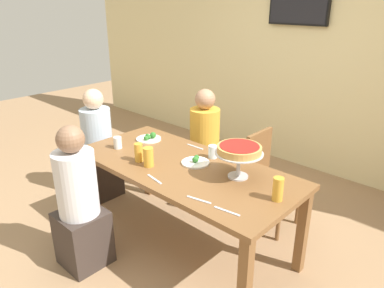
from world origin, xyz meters
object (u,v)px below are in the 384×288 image
Objects in this scene: salad_plate_far_diner at (149,138)px; water_glass_clear_near at (213,152)px; beer_glass_amber_tall at (148,157)px; beer_glass_amber_short at (139,152)px; television at (299,6)px; diner_far_left at (204,152)px; cutlery_knife_far at (199,200)px; dining_table at (183,175)px; deep_dish_pizza_stand at (239,151)px; diner_near_left at (80,208)px; cutlery_knife_near at (195,147)px; cutlery_fork_far at (154,179)px; chair_far_right at (268,175)px; salad_plate_near_diner at (196,162)px; diner_head_west at (99,152)px; cutlery_fork_near at (227,211)px; water_glass_clear_far at (118,143)px; beer_glass_amber_spare at (278,189)px.

salad_plate_far_diner is 2.15× the size of water_glass_clear_near.
beer_glass_amber_tall is 0.13m from beer_glass_amber_short.
television reaches higher than beer_glass_amber_short.
diner_far_left reaches higher than cutlery_knife_far.
dining_table is 0.54m from deep_dish_pizza_stand.
cutlery_knife_near is at bearing -12.09° from diner_near_left.
television reaches higher than cutlery_fork_far.
beer_glass_amber_short reaches higher than chair_far_right.
salad_plate_near_diner is at bearing -81.65° from television.
television is 2.03× the size of deep_dish_pizza_stand.
diner_head_west is 1.31m from cutlery_fork_far.
cutlery_fork_near is (1.28, -0.48, -0.02)m from salad_plate_far_diner.
diner_far_left is 11.20× the size of water_glass_clear_far.
water_glass_clear_far is at bearing -173.38° from beer_glass_amber_spare.
beer_glass_amber_spare is 1.51× the size of water_glass_clear_near.
cutlery_fork_near is (1.07, 0.40, 0.25)m from diner_near_left.
diner_head_west is at bearing 168.82° from beer_glass_amber_tall.
salad_plate_near_diner is at bearing 35.90° from diner_far_left.
water_glass_clear_far is (-0.48, 0.06, -0.03)m from beer_glass_amber_tall.
diner_far_left reaches higher than cutlery_knife_near.
water_glass_clear_near is 0.69m from cutlery_knife_far.
cutlery_fork_near is (1.90, -0.31, 0.25)m from diner_head_west.
chair_far_right reaches higher than cutlery_fork_near.
beer_glass_amber_short is 0.60m from water_glass_clear_near.
salad_plate_near_diner is (0.46, 0.79, 0.26)m from diner_near_left.
beer_glass_amber_tall reaches higher than water_glass_clear_far.
salad_plate_near_diner is at bearing -22.17° from chair_far_right.
deep_dish_pizza_stand is 0.41m from beer_glass_amber_spare.
diner_near_left is at bearing -76.84° from salad_plate_far_diner.
diner_far_left is at bearing -60.51° from cutlery_knife_near.
water_glass_clear_near is at bearing 46.31° from diner_far_left.
beer_glass_amber_tall is at bearing 157.72° from cutlery_knife_far.
water_glass_clear_near reaches higher than water_glass_clear_far.
television is at bearing 88.34° from beer_glass_amber_short.
diner_far_left is 1.16m from deep_dish_pizza_stand.
deep_dish_pizza_stand reaches higher than beer_glass_amber_spare.
television is 2.29m from deep_dish_pizza_stand.
diner_near_left is 6.39× the size of cutlery_fork_near.
diner_head_west is at bearing 157.41° from cutlery_knife_far.
diner_head_west is 6.39× the size of cutlery_fork_near.
diner_head_west is at bearing 162.99° from cutlery_fork_near.
cutlery_knife_far is (0.13, -1.07, 0.26)m from chair_far_right.
diner_head_west reaches higher than beer_glass_amber_short.
beer_glass_amber_short is 1.42× the size of water_glass_clear_near.
water_glass_clear_near is at bearing -26.66° from diner_near_left.
beer_glass_amber_tall is 0.86m from cutlery_fork_near.
beer_glass_amber_tall is 0.86× the size of cutlery_knife_far.
television is at bearing 105.78° from cutlery_fork_far.
beer_glass_amber_tall is at bearing 14.43° from diner_far_left.
beer_glass_amber_spare is at bearing -59.04° from diner_near_left.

